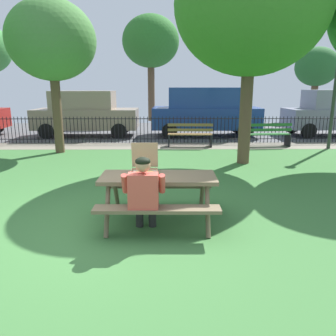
# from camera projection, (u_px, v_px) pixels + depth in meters

# --- Properties ---
(ground) EXTENTS (28.00, 12.04, 0.02)m
(ground) POSITION_uv_depth(u_px,v_px,m) (118.00, 190.00, 7.01)
(ground) COLOR #3C7137
(cobblestone_walkway) EXTENTS (28.00, 1.40, 0.01)m
(cobblestone_walkway) POSITION_uv_depth(u_px,v_px,m) (137.00, 146.00, 12.17)
(cobblestone_walkway) COLOR gray
(street_asphalt) EXTENTS (28.00, 7.28, 0.01)m
(street_asphalt) POSITION_uv_depth(u_px,v_px,m) (144.00, 131.00, 16.39)
(street_asphalt) COLOR #515154
(picnic_table_foreground) EXTENTS (1.82, 1.51, 0.79)m
(picnic_table_foreground) POSITION_uv_depth(u_px,v_px,m) (158.00, 186.00, 5.22)
(picnic_table_foreground) COLOR brown
(picnic_table_foreground) RESTS_ON ground
(pizza_box_open) EXTENTS (0.43, 0.49, 0.48)m
(pizza_box_open) POSITION_uv_depth(u_px,v_px,m) (144.00, 168.00, 5.30)
(pizza_box_open) COLOR tan
(pizza_box_open) RESTS_ON picnic_table_foreground
(adult_at_table) EXTENTS (0.61, 0.59, 1.19)m
(adult_at_table) POSITION_uv_depth(u_px,v_px,m) (144.00, 192.00, 4.72)
(adult_at_table) COLOR #252525
(adult_at_table) RESTS_ON ground
(iron_fence_streetside) EXTENTS (20.27, 0.03, 1.01)m
(iron_fence_streetside) POSITION_uv_depth(u_px,v_px,m) (139.00, 130.00, 12.73)
(iron_fence_streetside) COLOR black
(iron_fence_streetside) RESTS_ON ground
(park_bench_center) EXTENTS (1.61, 0.52, 0.85)m
(park_bench_center) POSITION_uv_depth(u_px,v_px,m) (190.00, 135.00, 11.96)
(park_bench_center) COLOR brown
(park_bench_center) RESTS_ON ground
(park_bench_right) EXTENTS (1.63, 0.60, 0.85)m
(park_bench_right) POSITION_uv_depth(u_px,v_px,m) (268.00, 135.00, 11.99)
(park_bench_right) COLOR #29662C
(park_bench_right) RESTS_ON ground
(lamp_post_walkway) EXTENTS (0.28, 0.28, 3.96)m
(lamp_post_walkway) POSITION_uv_depth(u_px,v_px,m) (336.00, 77.00, 11.12)
(lamp_post_walkway) COLOR #2D382D
(lamp_post_walkway) RESTS_ON ground
(tree_near_table) EXTENTS (2.71, 2.71, 4.72)m
(tree_near_table) POSITION_uv_depth(u_px,v_px,m) (52.00, 41.00, 10.19)
(tree_near_table) COLOR brown
(tree_near_table) RESTS_ON ground
(tree_midground_right) EXTENTS (3.99, 3.99, 5.96)m
(tree_midground_right) POSITION_uv_depth(u_px,v_px,m) (252.00, 5.00, 8.50)
(tree_midground_right) COLOR brown
(tree_midground_right) RESTS_ON ground
(parked_car_left) EXTENTS (4.41, 1.92, 1.94)m
(parked_car_left) POSITION_uv_depth(u_px,v_px,m) (86.00, 113.00, 14.41)
(parked_car_left) COLOR gray
(parked_car_left) RESTS_ON ground
(parked_car_center) EXTENTS (4.67, 2.09, 2.08)m
(parked_car_center) POSITION_uv_depth(u_px,v_px,m) (206.00, 111.00, 14.44)
(parked_car_center) COLOR navy
(parked_car_center) RESTS_ON ground
(parked_car_right) EXTENTS (3.95, 1.94, 1.98)m
(parked_car_right) POSITION_uv_depth(u_px,v_px,m) (331.00, 113.00, 14.52)
(parked_car_right) COLOR gray
(parked_car_right) RESTS_ON ground
(far_tree_midleft) EXTENTS (3.43, 3.43, 6.32)m
(far_tree_midleft) POSITION_uv_depth(u_px,v_px,m) (151.00, 42.00, 20.05)
(far_tree_midleft) COLOR brown
(far_tree_midleft) RESTS_ON ground
(far_tree_center) EXTENTS (2.62, 2.62, 4.49)m
(far_tree_center) POSITION_uv_depth(u_px,v_px,m) (317.00, 67.00, 20.51)
(far_tree_center) COLOR brown
(far_tree_center) RESTS_ON ground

